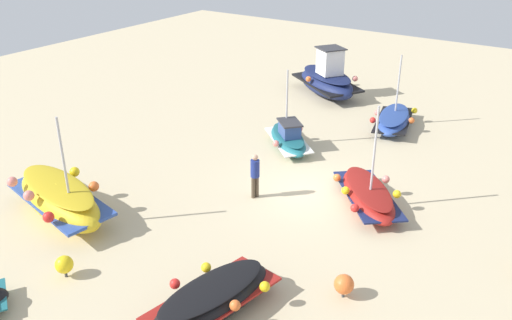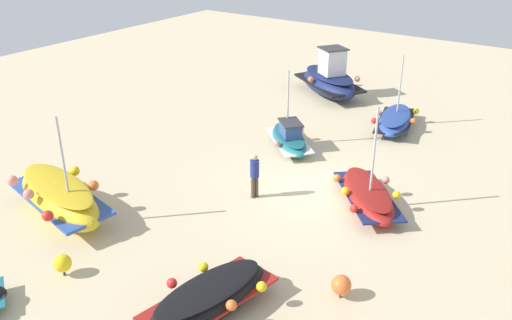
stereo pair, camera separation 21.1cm
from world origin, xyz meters
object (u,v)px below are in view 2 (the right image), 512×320
fishing_boat_2 (289,138)px  fishing_boat_5 (329,80)px  fishing_boat_1 (59,197)px  fishing_boat_0 (209,298)px  mooring_buoy_0 (341,285)px  person_walking (255,173)px  fishing_boat_3 (395,120)px  mooring_buoy_1 (62,263)px  fishing_boat_4 (367,195)px

fishing_boat_2 → fishing_boat_5: 7.70m
fishing_boat_1 → fishing_boat_5: (-16.62, 1.34, 0.13)m
fishing_boat_0 → mooring_buoy_0: (-2.43, 2.51, -0.04)m
person_walking → fishing_boat_5: bearing=124.5°
fishing_boat_0 → mooring_buoy_0: size_ratio=5.80×
fishing_boat_2 → fishing_boat_3: fishing_boat_3 is taller
fishing_boat_3 → fishing_boat_1: bearing=-38.1°
fishing_boat_3 → mooring_buoy_1: fishing_boat_3 is taller
fishing_boat_0 → fishing_boat_5: (-17.54, -5.84, 0.37)m
fishing_boat_0 → fishing_boat_1: bearing=-87.2°
fishing_boat_2 → mooring_buoy_1: 11.29m
person_walking → fishing_boat_1: bearing=-115.4°
fishing_boat_4 → fishing_boat_3: bearing=-27.2°
fishing_boat_1 → fishing_boat_3: fishing_boat_1 is taller
fishing_boat_1 → person_walking: 6.64m
fishing_boat_3 → mooring_buoy_0: bearing=1.6°
fishing_boat_3 → mooring_buoy_1: bearing=-26.0°
fishing_boat_0 → fishing_boat_1: (-0.92, -7.18, 0.24)m
fishing_boat_3 → person_walking: 9.33m
fishing_boat_1 → mooring_buoy_1: fishing_boat_1 is taller
fishing_boat_0 → fishing_boat_3: bearing=-166.3°
fishing_boat_1 → fishing_boat_3: size_ratio=1.24×
mooring_buoy_1 → mooring_buoy_0: bearing=117.6°
fishing_boat_0 → fishing_boat_2: bearing=-149.1°
fishing_boat_1 → fishing_boat_5: bearing=-82.4°
fishing_boat_2 → fishing_boat_3: (-4.72, 2.90, -0.03)m
fishing_boat_1 → fishing_boat_4: size_ratio=1.31×
mooring_buoy_1 → person_walking: bearing=165.1°
fishing_boat_4 → fishing_boat_5: bearing=-7.8°
fishing_boat_5 → fishing_boat_0: bearing=-37.5°
fishing_boat_5 → mooring_buoy_0: size_ratio=7.42×
fishing_boat_0 → fishing_boat_2: size_ratio=1.17×
fishing_boat_1 → fishing_boat_5: size_ratio=0.99×
fishing_boat_4 → mooring_buoy_0: size_ratio=5.60×
fishing_boat_1 → fishing_boat_3: (-13.92, 6.25, -0.29)m
fishing_boat_0 → fishing_boat_5: bearing=-151.4°
person_walking → mooring_buoy_0: size_ratio=2.46×
fishing_boat_2 → fishing_boat_5: (-7.42, -2.01, 0.39)m
fishing_boat_0 → mooring_buoy_1: bearing=-64.9°
fishing_boat_2 → fishing_boat_0: bearing=-27.0°
fishing_boat_1 → fishing_boat_5: fishing_boat_1 is taller
fishing_boat_0 → fishing_boat_1: size_ratio=0.79×
mooring_buoy_0 → mooring_buoy_1: bearing=-62.4°
fishing_boat_5 → fishing_boat_3: bearing=5.3°
fishing_boat_1 → mooring_buoy_0: 9.80m
fishing_boat_2 → fishing_boat_5: size_ratio=0.67×
fishing_boat_3 → fishing_boat_4: size_ratio=1.06×
fishing_boat_3 → fishing_boat_2: bearing=-45.5°
fishing_boat_2 → person_walking: size_ratio=2.02×
fishing_boat_4 → mooring_buoy_1: (8.54, -5.38, 0.01)m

